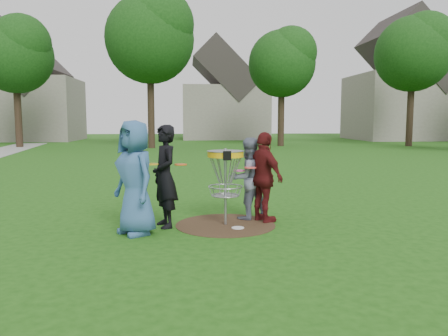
{
  "coord_description": "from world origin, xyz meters",
  "views": [
    {
      "loc": [
        -0.68,
        -7.68,
        1.9
      ],
      "look_at": [
        0.0,
        0.3,
        1.0
      ],
      "focal_mm": 35.0,
      "sensor_mm": 36.0,
      "label": 1
    }
  ],
  "objects": [
    {
      "name": "ground",
      "position": [
        0.0,
        0.0,
        0.0
      ],
      "size": [
        100.0,
        100.0,
        0.0
      ],
      "primitive_type": "plane",
      "color": "#19470F",
      "rests_on": "ground"
    },
    {
      "name": "dirt_patch",
      "position": [
        0.0,
        0.0,
        0.0
      ],
      "size": [
        1.8,
        1.8,
        0.01
      ],
      "primitive_type": "cylinder",
      "color": "#47331E",
      "rests_on": "ground"
    },
    {
      "name": "player_blue",
      "position": [
        -1.53,
        -0.49,
        0.94
      ],
      "size": [
        1.03,
        1.1,
        1.88
      ],
      "primitive_type": "imported",
      "rotation": [
        0.0,
        0.0,
        -0.93
      ],
      "color": "#315987",
      "rests_on": "ground"
    },
    {
      "name": "player_black",
      "position": [
        -1.07,
        -0.04,
        0.9
      ],
      "size": [
        0.64,
        0.77,
        1.8
      ],
      "primitive_type": "imported",
      "rotation": [
        0.0,
        0.0,
        -1.21
      ],
      "color": "black",
      "rests_on": "ground"
    },
    {
      "name": "player_grey",
      "position": [
        0.48,
        0.47,
        0.78
      ],
      "size": [
        0.92,
        0.82,
        1.55
      ],
      "primitive_type": "imported",
      "rotation": [
        0.0,
        0.0,
        3.51
      ],
      "color": "slate",
      "rests_on": "ground"
    },
    {
      "name": "player_maroon",
      "position": [
        0.73,
        0.19,
        0.83
      ],
      "size": [
        0.82,
        1.05,
        1.67
      ],
      "primitive_type": "imported",
      "rotation": [
        0.0,
        0.0,
        2.06
      ],
      "color": "#521213",
      "rests_on": "ground"
    },
    {
      "name": "disc_on_grass",
      "position": [
        0.19,
        -0.28,
        0.01
      ],
      "size": [
        0.22,
        0.22,
        0.02
      ],
      "primitive_type": "cylinder",
      "color": "white",
      "rests_on": "ground"
    },
    {
      "name": "disc_golf_basket",
      "position": [
        0.0,
        -0.0,
        1.02
      ],
      "size": [
        0.66,
        0.67,
        1.38
      ],
      "color": "#9EA0A5",
      "rests_on": "ground"
    },
    {
      "name": "held_discs",
      "position": [
        -0.33,
        -0.01,
        1.06
      ],
      "size": [
        1.95,
        0.89,
        0.22
      ],
      "color": "gold",
      "rests_on": "ground"
    },
    {
      "name": "tree_row",
      "position": [
        0.44,
        20.67,
        6.21
      ],
      "size": [
        51.2,
        17.42,
        9.9
      ],
      "color": "#38281C",
      "rests_on": "ground"
    },
    {
      "name": "house_row",
      "position": [
        4.78,
        33.07,
        4.14
      ],
      "size": [
        44.5,
        10.65,
        11.62
      ],
      "color": "gray",
      "rests_on": "ground"
    }
  ]
}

